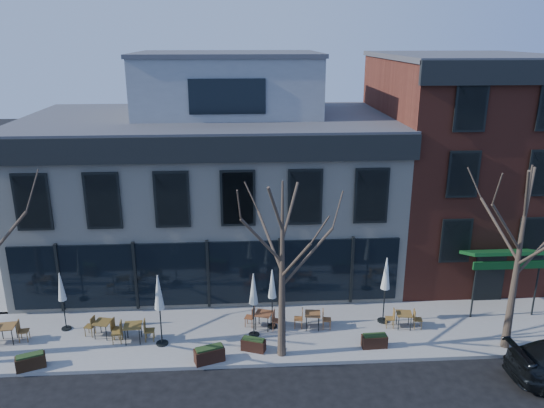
{
  "coord_description": "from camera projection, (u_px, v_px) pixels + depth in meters",
  "views": [
    {
      "loc": [
        1.49,
        -21.79,
        12.11
      ],
      "look_at": [
        3.0,
        2.0,
        4.45
      ],
      "focal_mm": 35.0,
      "sensor_mm": 36.0,
      "label": 1
    }
  ],
  "objects": [
    {
      "name": "ground",
      "position": [
        210.0,
        311.0,
        24.32
      ],
      "size": [
        120.0,
        120.0,
        0.0
      ],
      "primitive_type": "plane",
      "color": "black",
      "rests_on": "ground"
    },
    {
      "name": "sidewalk_front",
      "position": [
        284.0,
        332.0,
        22.45
      ],
      "size": [
        33.5,
        4.7,
        0.15
      ],
      "primitive_type": "cube",
      "color": "gray",
      "rests_on": "ground"
    },
    {
      "name": "sidewalk_side",
      "position": [
        11.0,
        262.0,
        29.32
      ],
      "size": [
        4.5,
        12.0,
        0.15
      ],
      "primitive_type": "cube",
      "color": "gray",
      "rests_on": "ground"
    },
    {
      "name": "corner_building",
      "position": [
        213.0,
        182.0,
        27.69
      ],
      "size": [
        18.39,
        10.39,
        11.1
      ],
      "color": "beige",
      "rests_on": "ground"
    },
    {
      "name": "red_brick_building",
      "position": [
        456.0,
        162.0,
        28.11
      ],
      "size": [
        8.2,
        11.78,
        11.18
      ],
      "color": "maroon",
      "rests_on": "ground"
    },
    {
      "name": "tree_mid",
      "position": [
        282.0,
        269.0,
        19.63
      ],
      "size": [
        3.5,
        3.55,
        7.04
      ],
      "color": "#382B21",
      "rests_on": "sidewalk_front"
    },
    {
      "name": "tree_right",
      "position": [
        519.0,
        258.0,
        20.1
      ],
      "size": [
        3.72,
        3.77,
        7.48
      ],
      "color": "#382B21",
      "rests_on": "sidewalk_front"
    },
    {
      "name": "cafe_set_0",
      "position": [
        7.0,
        332.0,
        21.43
      ],
      "size": [
        1.74,
        0.75,
        0.9
      ],
      "color": "brown",
      "rests_on": "sidewalk_front"
    },
    {
      "name": "cafe_set_1",
      "position": [
        103.0,
        327.0,
        21.83
      ],
      "size": [
        1.66,
        0.79,
        0.85
      ],
      "color": "brown",
      "rests_on": "sidewalk_front"
    },
    {
      "name": "cafe_set_2",
      "position": [
        133.0,
        331.0,
        21.49
      ],
      "size": [
        1.76,
        0.73,
        0.92
      ],
      "color": "brown",
      "rests_on": "sidewalk_front"
    },
    {
      "name": "cafe_set_3",
      "position": [
        263.0,
        319.0,
        22.48
      ],
      "size": [
        1.69,
        0.9,
        0.87
      ],
      "color": "brown",
      "rests_on": "sidewalk_front"
    },
    {
      "name": "cafe_set_4",
      "position": [
        313.0,
        319.0,
        22.48
      ],
      "size": [
        1.65,
        0.73,
        0.85
      ],
      "color": "brown",
      "rests_on": "sidewalk_front"
    },
    {
      "name": "cafe_set_5",
      "position": [
        404.0,
        318.0,
        22.52
      ],
      "size": [
        1.61,
        0.71,
        0.83
      ],
      "color": "brown",
      "rests_on": "sidewalk_front"
    },
    {
      "name": "umbrella_0",
      "position": [
        61.0,
        290.0,
        21.96
      ],
      "size": [
        0.42,
        0.42,
        2.61
      ],
      "color": "black",
      "rests_on": "sidewalk_front"
    },
    {
      "name": "umbrella_1",
      "position": [
        159.0,
        296.0,
        20.77
      ],
      "size": [
        0.49,
        0.49,
        3.06
      ],
      "color": "black",
      "rests_on": "sidewalk_front"
    },
    {
      "name": "umbrella_2",
      "position": [
        254.0,
        292.0,
        21.45
      ],
      "size": [
        0.45,
        0.45,
        2.81
      ],
      "color": "black",
      "rests_on": "sidewalk_front"
    },
    {
      "name": "umbrella_3",
      "position": [
        272.0,
        287.0,
        22.11
      ],
      "size": [
        0.43,
        0.43,
        2.68
      ],
      "color": "black",
      "rests_on": "sidewalk_front"
    },
    {
      "name": "umbrella_4",
      "position": [
        386.0,
        277.0,
        22.48
      ],
      "size": [
        0.48,
        0.48,
        3.01
      ],
      "color": "black",
      "rests_on": "sidewalk_front"
    },
    {
      "name": "planter_0",
      "position": [
        31.0,
        361.0,
        19.8
      ],
      "size": [
        1.13,
        0.77,
        0.59
      ],
      "color": "black",
      "rests_on": "sidewalk_front"
    },
    {
      "name": "planter_1",
      "position": [
        209.0,
        354.0,
        20.2
      ],
      "size": [
        1.22,
        0.8,
        0.63
      ],
      "color": "black",
      "rests_on": "sidewalk_front"
    },
    {
      "name": "planter_2",
      "position": [
        253.0,
        344.0,
        20.93
      ],
      "size": [
        1.02,
        0.69,
        0.53
      ],
      "color": "black",
      "rests_on": "sidewalk_front"
    },
    {
      "name": "planter_3",
      "position": [
        374.0,
        341.0,
        21.15
      ],
      "size": [
        1.02,
        0.44,
        0.56
      ],
      "color": "black",
      "rests_on": "sidewalk_front"
    }
  ]
}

